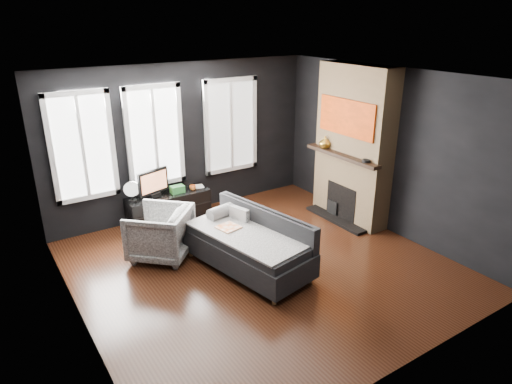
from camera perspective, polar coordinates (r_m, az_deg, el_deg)
floor at (r=6.76m, az=0.69°, el=-9.27°), size 5.00×5.00×0.00m
ceiling at (r=5.87m, az=0.81°, el=14.07°), size 5.00×5.00×0.00m
wall_back at (r=8.28m, az=-9.01°, el=6.43°), size 5.00×0.02×2.70m
wall_left at (r=5.31m, az=-22.29°, el=-3.55°), size 0.02×5.00×2.70m
wall_right at (r=7.80m, az=16.24°, el=4.90°), size 0.02×5.00×2.70m
windows at (r=7.88m, az=-12.37°, el=13.10°), size 4.00×0.16×1.76m
fireplace at (r=8.04m, az=12.09°, el=5.77°), size 0.70×1.62×2.70m
sofa at (r=6.51m, az=-1.09°, el=-6.35°), size 1.33×2.09×0.83m
stripe_pillow at (r=6.82m, az=-2.10°, el=-3.28°), size 0.18×0.35×0.34m
armchair at (r=6.98m, az=-11.92°, el=-4.75°), size 1.14×1.14×0.86m
media_console at (r=8.23m, az=-10.83°, el=-1.88°), size 1.47×0.47×0.50m
monitor at (r=7.98m, az=-12.75°, el=1.26°), size 0.62×0.31×0.55m
desk_fan at (r=7.87m, az=-15.26°, el=0.10°), size 0.32×0.32×0.38m
mug at (r=8.24m, az=-7.92°, el=0.63°), size 0.13×0.12×0.11m
book at (r=8.34m, az=-7.69°, el=1.26°), size 0.16×0.06×0.21m
storage_box at (r=8.15m, az=-9.81°, el=0.34°), size 0.24×0.15×0.13m
mantel_vase at (r=8.19m, az=8.62°, el=6.16°), size 0.23×0.24×0.20m
mantel_clock at (r=7.53m, az=13.61°, el=3.81°), size 0.17×0.17×0.04m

